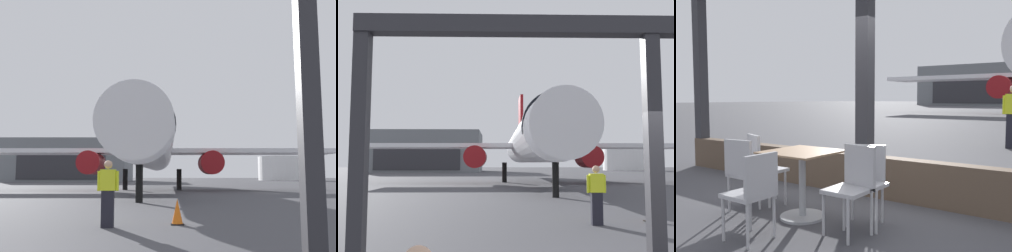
% 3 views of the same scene
% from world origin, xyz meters
% --- Properties ---
extents(ground_plane, '(220.00, 220.00, 0.00)m').
position_xyz_m(ground_plane, '(0.00, 40.00, 0.00)').
color(ground_plane, '#424247').
extents(window_frame, '(8.00, 0.24, 3.80)m').
position_xyz_m(window_frame, '(0.00, 0.00, 1.40)').
color(window_frame, brown).
rests_on(window_frame, ground).
extents(airplane, '(31.43, 35.30, 10.40)m').
position_xyz_m(airplane, '(1.01, 29.30, 3.60)').
color(airplane, silver).
rests_on(airplane, ground).
extents(ground_crew_worker, '(0.57, 0.22, 1.74)m').
position_xyz_m(ground_crew_worker, '(0.85, 6.35, 0.90)').
color(ground_crew_worker, black).
rests_on(ground_crew_worker, ground).
extents(traffic_cone, '(0.36, 0.36, 0.70)m').
position_xyz_m(traffic_cone, '(2.68, 6.95, 0.33)').
color(traffic_cone, orange).
rests_on(traffic_cone, ground).
extents(distant_hangar, '(23.23, 17.50, 8.13)m').
position_xyz_m(distant_hangar, '(-17.11, 76.54, 4.06)').
color(distant_hangar, slate).
rests_on(distant_hangar, ground).
extents(fuel_storage_tank, '(9.57, 9.57, 5.44)m').
position_xyz_m(fuel_storage_tank, '(28.02, 86.60, 2.72)').
color(fuel_storage_tank, white).
rests_on(fuel_storage_tank, ground).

